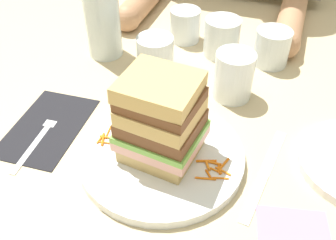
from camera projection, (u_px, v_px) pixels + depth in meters
ground_plane at (176, 149)px, 0.62m from camera, size 3.00×3.00×0.00m
main_plate at (162, 155)px, 0.60m from camera, size 0.25×0.25×0.02m
sandwich at (161, 120)px, 0.55m from camera, size 0.13×0.11×0.13m
carrot_shred_0 at (107, 137)px, 0.62m from camera, size 0.02×0.00×0.00m
carrot_shred_1 at (103, 139)px, 0.61m from camera, size 0.01×0.03×0.00m
carrot_shred_2 at (108, 132)px, 0.63m from camera, size 0.01×0.03×0.00m
carrot_shred_3 at (122, 130)px, 0.63m from camera, size 0.01×0.03×0.00m
carrot_shred_4 at (115, 135)px, 0.62m from camera, size 0.00×0.03×0.00m
carrot_shred_5 at (119, 135)px, 0.62m from camera, size 0.01×0.02×0.00m
carrot_shred_6 at (100, 138)px, 0.61m from camera, size 0.00×0.02×0.00m
carrot_shred_7 at (104, 143)px, 0.61m from camera, size 0.02×0.01×0.00m
carrot_shred_8 at (209, 174)px, 0.56m from camera, size 0.01×0.02×0.00m
carrot_shred_9 at (214, 163)px, 0.57m from camera, size 0.02×0.00×0.00m
carrot_shred_10 at (206, 178)px, 0.55m from camera, size 0.03×0.01×0.00m
carrot_shred_11 at (221, 178)px, 0.55m from camera, size 0.02×0.01×0.00m
carrot_shred_12 at (208, 165)px, 0.57m from camera, size 0.01×0.02×0.00m
carrot_shred_13 at (223, 165)px, 0.57m from camera, size 0.01×0.03×0.00m
carrot_shred_14 at (216, 171)px, 0.56m from camera, size 0.02×0.01×0.00m
carrot_shred_15 at (219, 169)px, 0.57m from camera, size 0.01×0.02×0.00m
carrot_shred_16 at (223, 171)px, 0.56m from camera, size 0.03×0.01×0.00m
carrot_shred_17 at (206, 161)px, 0.58m from camera, size 0.03×0.01×0.00m
napkin_dark at (48, 126)px, 0.66m from camera, size 0.12×0.19×0.00m
fork at (41, 134)px, 0.64m from camera, size 0.03×0.17×0.00m
knife at (264, 176)px, 0.58m from camera, size 0.04×0.20×0.00m
juice_glass at (233, 78)px, 0.70m from camera, size 0.07×0.07×0.09m
water_bottle at (100, 1)px, 0.76m from camera, size 0.07×0.07×0.26m
empty_tumbler_0 at (223, 37)px, 0.81m from camera, size 0.07×0.07×0.08m
empty_tumbler_1 at (155, 55)px, 0.77m from camera, size 0.07×0.07×0.07m
empty_tumbler_2 at (185, 25)px, 0.86m from camera, size 0.07×0.07×0.07m
empty_tumbler_3 at (272, 47)px, 0.79m from camera, size 0.07×0.07×0.07m
napkin_pink at (294, 235)px, 0.50m from camera, size 0.11×0.10×0.00m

